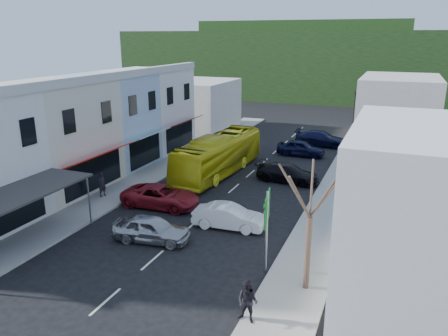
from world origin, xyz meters
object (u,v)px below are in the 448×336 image
(pedestrian_left, at_px, (102,185))
(direction_sign, at_px, (266,233))
(car_white, at_px, (229,217))
(pedestrian_right, at_px, (248,303))
(traffic_signal, at_px, (354,113))
(car_silver, at_px, (152,230))
(street_tree, at_px, (310,217))
(bus, at_px, (219,156))
(car_red, at_px, (161,197))

(pedestrian_left, bearing_deg, direction_sign, -100.43)
(car_white, xyz_separation_m, pedestrian_left, (-10.24, 1.35, 0.30))
(pedestrian_left, relative_size, pedestrian_right, 1.00)
(car_white, bearing_deg, traffic_signal, -12.30)
(pedestrian_left, bearing_deg, car_silver, -112.91)
(pedestrian_left, distance_m, street_tree, 17.41)
(pedestrian_right, relative_size, street_tree, 0.23)
(bus, height_order, car_white, bus)
(car_white, bearing_deg, direction_sign, -143.92)
(car_silver, xyz_separation_m, car_red, (-2.13, 4.80, 0.00))
(car_silver, bearing_deg, bus, -1.88)
(car_silver, bearing_deg, street_tree, -108.42)
(direction_sign, bearing_deg, street_tree, -31.41)
(car_silver, distance_m, direction_sign, 7.17)
(direction_sign, relative_size, traffic_signal, 0.80)
(car_white, relative_size, direction_sign, 1.04)
(car_silver, relative_size, pedestrian_left, 2.59)
(pedestrian_left, height_order, direction_sign, direction_sign)
(pedestrian_left, distance_m, pedestrian_right, 17.31)
(car_silver, distance_m, pedestrian_left, 8.28)
(street_tree, relative_size, traffic_signal, 1.37)
(car_white, xyz_separation_m, pedestrian_right, (4.07, -8.40, 0.30))
(bus, distance_m, car_red, 8.48)
(pedestrian_left, relative_size, traffic_signal, 0.32)
(car_silver, distance_m, car_red, 5.25)
(car_silver, height_order, pedestrian_left, pedestrian_left)
(pedestrian_left, xyz_separation_m, direction_sign, (13.80, -5.53, 1.12))
(car_silver, height_order, street_tree, street_tree)
(bus, height_order, pedestrian_left, bus)
(bus, relative_size, pedestrian_right, 6.82)
(street_tree, bearing_deg, pedestrian_left, 158.20)
(car_red, xyz_separation_m, direction_sign, (9.10, -5.67, 1.42))
(pedestrian_right, relative_size, direction_sign, 0.40)
(pedestrian_right, height_order, street_tree, street_tree)
(car_silver, relative_size, traffic_signal, 0.83)
(car_silver, height_order, car_red, same)
(car_red, relative_size, pedestrian_left, 2.71)
(car_silver, distance_m, pedestrian_right, 9.04)
(traffic_signal, bearing_deg, pedestrian_right, 73.19)
(direction_sign, distance_m, street_tree, 2.79)
(car_white, height_order, street_tree, street_tree)
(car_red, relative_size, street_tree, 0.63)
(pedestrian_right, distance_m, direction_sign, 4.39)
(pedestrian_left, bearing_deg, traffic_signal, -15.69)
(street_tree, bearing_deg, traffic_signal, 92.76)
(pedestrian_right, bearing_deg, pedestrian_left, 152.51)
(direction_sign, bearing_deg, traffic_signal, 79.29)
(car_silver, distance_m, traffic_signal, 33.57)
(bus, xyz_separation_m, car_red, (-0.78, -8.40, -0.85))
(car_red, relative_size, direction_sign, 1.09)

